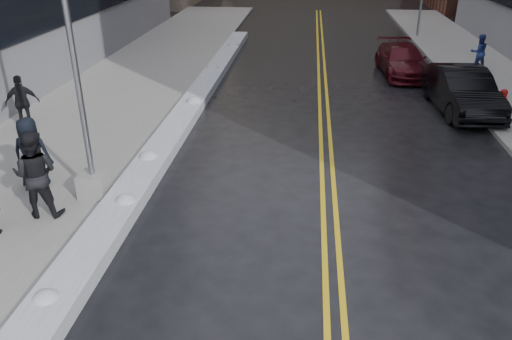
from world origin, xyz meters
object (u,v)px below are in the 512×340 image
(lamppost, at_px, (81,104))
(pedestrian_b, at_px, (36,174))
(fire_hydrant, at_px, (503,98))
(pedestrian_c, at_px, (32,153))
(car_black, at_px, (462,90))
(pedestrian_d, at_px, (23,102))
(car_maroon, at_px, (402,60))
(pedestrian_east, at_px, (479,52))

(lamppost, relative_size, pedestrian_b, 3.70)
(lamppost, distance_m, fire_hydrant, 14.81)
(pedestrian_b, bearing_deg, pedestrian_c, -65.75)
(fire_hydrant, distance_m, car_black, 1.55)
(pedestrian_d, distance_m, car_black, 15.30)
(pedestrian_b, height_order, car_maroon, pedestrian_b)
(pedestrian_east, relative_size, car_black, 0.33)
(pedestrian_east, bearing_deg, car_black, 60.43)
(fire_hydrant, height_order, car_black, car_black)
(pedestrian_c, relative_size, pedestrian_east, 1.14)
(car_black, bearing_deg, car_maroon, 100.32)
(car_maroon, bearing_deg, pedestrian_c, -134.69)
(lamppost, bearing_deg, car_maroon, 54.00)
(fire_hydrant, relative_size, pedestrian_b, 0.35)
(fire_hydrant, xyz_separation_m, pedestrian_b, (-13.14, -9.00, 0.63))
(car_black, bearing_deg, pedestrian_c, -152.99)
(car_black, distance_m, car_maroon, 5.24)
(pedestrian_east, bearing_deg, pedestrian_d, 20.44)
(pedestrian_c, distance_m, pedestrian_east, 19.89)
(lamppost, height_order, car_black, lamppost)
(car_maroon, bearing_deg, pedestrian_east, 8.59)
(pedestrian_c, relative_size, car_maroon, 0.40)
(pedestrian_east, bearing_deg, pedestrian_c, 33.90)
(lamppost, xyz_separation_m, car_maroon, (9.44, 12.99, -1.86))
(lamppost, relative_size, car_black, 1.57)
(pedestrian_c, relative_size, car_black, 0.38)
(pedestrian_east, bearing_deg, lamppost, 38.00)
(lamppost, relative_size, pedestrian_d, 4.29)
(fire_hydrant, xyz_separation_m, pedestrian_d, (-16.38, -3.74, 0.49))
(fire_hydrant, relative_size, pedestrian_c, 0.39)
(car_black, bearing_deg, pedestrian_east, 64.57)
(car_black, height_order, car_maroon, car_black)
(fire_hydrant, relative_size, car_black, 0.15)
(pedestrian_d, bearing_deg, pedestrian_c, 96.85)
(pedestrian_b, height_order, pedestrian_east, pedestrian_b)
(lamppost, height_order, pedestrian_c, lamppost)
(pedestrian_c, relative_size, pedestrian_d, 1.05)
(pedestrian_east, bearing_deg, pedestrian_b, 38.22)
(pedestrian_east, height_order, car_black, pedestrian_east)
(pedestrian_b, distance_m, car_black, 14.65)
(lamppost, distance_m, car_black, 13.49)
(car_maroon, bearing_deg, lamppost, -129.49)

